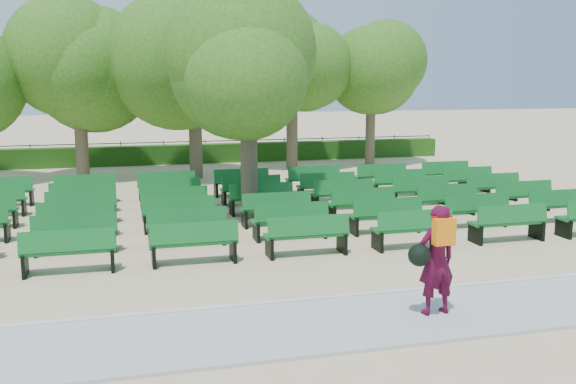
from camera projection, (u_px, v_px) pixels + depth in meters
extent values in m
plane|color=#CFB389|center=(239.00, 227.00, 17.46)|extent=(120.00, 120.00, 0.00)
cube|color=#B3B4AF|center=(322.00, 326.00, 10.41)|extent=(30.00, 2.20, 0.06)
cube|color=silver|center=(303.00, 301.00, 11.50)|extent=(30.00, 0.12, 0.10)
cube|color=#204E14|center=(186.00, 154.00, 30.72)|extent=(26.00, 0.70, 0.90)
cube|color=#126825|center=(267.00, 203.00, 18.43)|extent=(1.92, 0.61, 0.06)
cube|color=#126825|center=(269.00, 195.00, 18.17)|extent=(1.91, 0.22, 0.45)
cylinder|color=brown|center=(249.00, 168.00, 18.45)|extent=(0.49, 0.49, 2.95)
ellipsoid|color=#396F1D|center=(248.00, 75.00, 17.99)|extent=(4.16, 4.16, 3.74)
imported|color=#450923|center=(436.00, 260.00, 10.72)|extent=(0.73, 0.52, 1.87)
cube|color=orange|center=(444.00, 232.00, 10.43)|extent=(0.35, 0.17, 0.44)
sphere|color=black|center=(419.00, 255.00, 10.56)|extent=(0.37, 0.37, 0.37)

